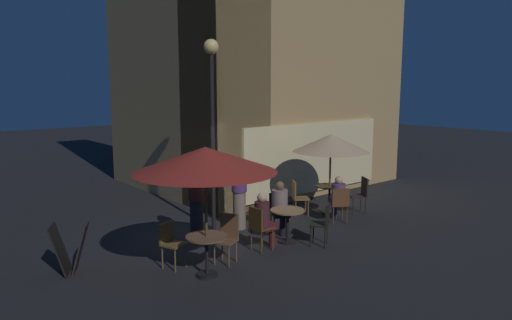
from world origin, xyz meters
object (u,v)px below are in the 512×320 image
object	(u,v)px
cafe_chair_5	(259,225)
patron_seated_1	(264,217)
patio_umbrella_0	(205,160)
menu_sandwich_board	(70,249)
cafe_chair_1	(170,240)
patron_standing_3	(196,202)
cafe_chair_7	(279,208)
street_lamp_near_corner	(212,95)
patio_umbrella_1	(331,143)
cafe_table_2	(287,218)
patron_standing_4	(239,193)
cafe_chair_0	(228,234)
cafe_table_0	(207,247)
cafe_table_1	(329,193)
cafe_chair_3	(361,192)
cafe_chair_6	(323,220)
cafe_chair_2	(339,202)
patron_seated_0	(338,195)
cafe_chair_4	(297,195)
patron_seated_2	(280,204)

from	to	relation	value
cafe_chair_5	patron_seated_1	world-z (taller)	patron_seated_1
patio_umbrella_0	menu_sandwich_board	bearing A→B (deg)	136.82
cafe_chair_1	patron_standing_3	distance (m)	1.58
cafe_chair_7	patron_standing_3	size ratio (longest dim) A/B	0.51
street_lamp_near_corner	cafe_chair_5	xyz separation A→B (m)	(-0.14, -1.85, -2.63)
street_lamp_near_corner	menu_sandwich_board	xyz separation A→B (m)	(-3.57, -0.52, -2.74)
patio_umbrella_1	patron_seated_1	world-z (taller)	patio_umbrella_1
cafe_table_2	patron_standing_4	xyz separation A→B (m)	(-0.19, 1.48, 0.32)
cafe_chair_0	patron_standing_4	xyz separation A→B (m)	(1.52, 1.58, 0.31)
cafe_table_0	cafe_chair_1	world-z (taller)	cafe_chair_1
cafe_table_1	cafe_chair_0	distance (m)	4.31
street_lamp_near_corner	cafe_chair_0	world-z (taller)	street_lamp_near_corner
cafe_table_0	cafe_chair_0	world-z (taller)	cafe_chair_0
cafe_chair_5	cafe_table_2	bearing A→B (deg)	-0.00
cafe_chair_1	patron_standing_3	size ratio (longest dim) A/B	0.49
patio_umbrella_0	patron_seated_1	size ratio (longest dim) A/B	2.06
patio_umbrella_0	patron_standing_3	size ratio (longest dim) A/B	1.44
patron_standing_4	cafe_chair_7	bearing A→B (deg)	155.76
cafe_chair_3	cafe_chair_6	world-z (taller)	cafe_chair_3
cafe_chair_7	cafe_chair_2	bearing A→B (deg)	102.66
cafe_chair_5	patio_umbrella_0	bearing A→B (deg)	-167.72
patron_seated_0	patio_umbrella_0	bearing A→B (deg)	131.62
menu_sandwich_board	patio_umbrella_1	world-z (taller)	patio_umbrella_1
cafe_table_1	menu_sandwich_board	bearing A→B (deg)	177.12
cafe_table_1	cafe_chair_1	size ratio (longest dim) A/B	0.90
patron_standing_4	cafe_chair_2	bearing A→B (deg)	177.61
cafe_chair_5	cafe_chair_6	size ratio (longest dim) A/B	1.01
cafe_chair_4	patron_seated_0	size ratio (longest dim) A/B	0.78
menu_sandwich_board	cafe_chair_6	world-z (taller)	cafe_chair_6
cafe_table_2	street_lamp_near_corner	bearing A→B (deg)	111.50
menu_sandwich_board	cafe_table_1	distance (m)	6.76
patio_umbrella_1	cafe_chair_0	size ratio (longest dim) A/B	2.25
cafe_chair_5	patron_standing_3	xyz separation A→B (m)	(-0.66, 1.35, 0.33)
cafe_chair_0	patron_standing_3	size ratio (longest dim) A/B	0.54
cafe_table_1	cafe_chair_2	xyz separation A→B (m)	(-0.44, -0.72, -0.03)
cafe_chair_3	cafe_chair_4	xyz separation A→B (m)	(-1.47, 0.95, -0.03)
cafe_chair_2	cafe_table_2	bearing A→B (deg)	128.24
cafe_table_0	cafe_chair_7	size ratio (longest dim) A/B	0.84
menu_sandwich_board	street_lamp_near_corner	bearing A→B (deg)	37.50
cafe_chair_5	cafe_table_1	bearing A→B (deg)	14.38
cafe_chair_0	patron_seated_2	bearing A→B (deg)	173.85
cafe_chair_7	patron_standing_4	size ratio (longest dim) A/B	0.52
cafe_chair_0	menu_sandwich_board	bearing A→B (deg)	-53.69
cafe_chair_1	cafe_chair_2	size ratio (longest dim) A/B	0.96
cafe_table_2	cafe_chair_4	distance (m)	2.26
cafe_table_0	patron_seated_2	distance (m)	2.97
cafe_chair_1	cafe_chair_5	world-z (taller)	cafe_chair_5
cafe_chair_0	cafe_table_0	bearing A→B (deg)	-0.00
patio_umbrella_0	patron_seated_0	distance (m)	4.84
cafe_table_1	cafe_chair_0	size ratio (longest dim) A/B	0.82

